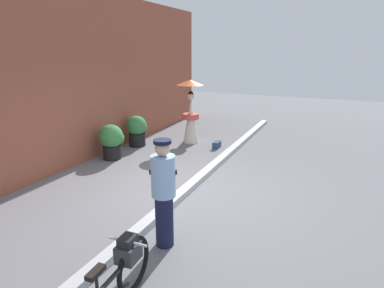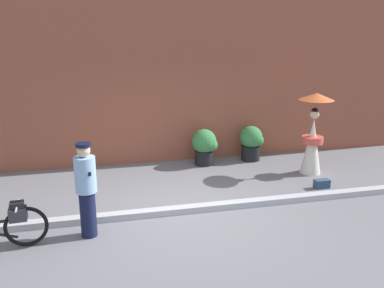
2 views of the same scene
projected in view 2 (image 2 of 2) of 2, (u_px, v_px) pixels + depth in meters
The scene contains 8 objects.
ground_plane at pixel (187, 212), 7.71m from camera, with size 30.00×30.00×0.00m, color slate.
building_wall at pixel (157, 79), 10.28m from camera, with size 14.00×0.40×4.18m, color brown.
sidewalk_curb at pixel (187, 209), 7.69m from camera, with size 14.00×0.20×0.12m, color #B2B2B7.
person_officer at pixel (86, 188), 6.62m from camera, with size 0.34×0.36×1.59m.
person_with_parasol at pixel (313, 134), 9.58m from camera, with size 0.80×0.80×1.90m.
potted_plant_by_door at pixel (252, 142), 10.67m from camera, with size 0.60×0.58×0.90m.
potted_plant_small at pixel (205, 145), 10.29m from camera, with size 0.63×0.61×0.91m.
backpack_on_pavement at pixel (322, 184), 8.86m from camera, with size 0.33×0.16×0.19m.
Camera 2 is at (-1.54, -6.91, 3.31)m, focal length 38.58 mm.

